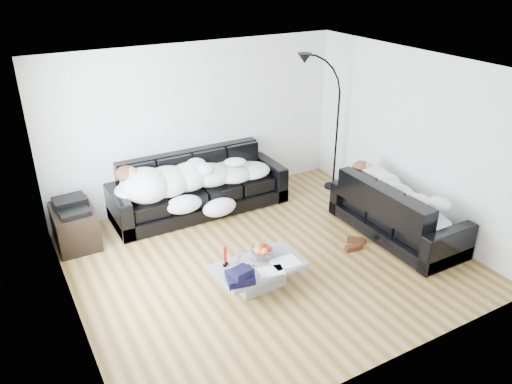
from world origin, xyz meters
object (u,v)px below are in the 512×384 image
wine_glass_a (239,258)px  fruit_bowl (262,251)px  coffee_table (259,275)px  sleeper_back (200,174)px  wine_glass_c (253,261)px  sofa_back (199,184)px  stereo (71,205)px  sleeper_right (400,196)px  candle_right (226,256)px  shoes (354,244)px  wine_glass_b (238,265)px  sofa_right (398,209)px  candle_left (224,257)px  floor_lamp (337,130)px  av_cabinet (75,226)px

wine_glass_a → fruit_bowl: bearing=1.3°
coffee_table → wine_glass_a: bearing=150.2°
sleeper_back → wine_glass_c: (-0.27, -2.24, -0.25)m
sofa_back → stereo: bearing=-177.1°
sleeper_right → coffee_table: (-2.40, -0.11, -0.48)m
candle_right → shoes: candle_right is taller
wine_glass_a → candle_right: bearing=149.0°
wine_glass_c → wine_glass_b: bearing=171.0°
sleeper_back → wine_glass_a: size_ratio=12.65×
sofa_right → shoes: bearing=87.9°
candle_left → shoes: candle_left is taller
sofa_right → wine_glass_b: (-2.68, -0.09, -0.02)m
stereo → wine_glass_a: bearing=-56.1°
fruit_bowl → wine_glass_a: wine_glass_a is taller
sofa_right → floor_lamp: bearing=-7.1°
sofa_right → coffee_table: size_ratio=1.90×
coffee_table → fruit_bowl: bearing=47.1°
sleeper_right → candle_left: 2.79m
fruit_bowl → wine_glass_b: bearing=-164.9°
av_cabinet → floor_lamp: bearing=-3.0°
sofa_right → sleeper_right: size_ratio=1.17×
sofa_back → floor_lamp: size_ratio=1.32×
sofa_right → sleeper_right: 0.22m
av_cabinet → stereo: stereo is taller
wine_glass_b → av_cabinet: bearing=124.9°
floor_lamp → sleeper_right: bearing=-78.5°
sleeper_right → coffee_table: bearing=92.7°
fruit_bowl → wine_glass_c: fruit_bowl is taller
wine_glass_c → candle_left: bearing=148.4°
fruit_bowl → wine_glass_a: bearing=-178.7°
coffee_table → wine_glass_a: 0.36m
wine_glass_c → shoes: bearing=4.9°
wine_glass_b → shoes: wine_glass_b is taller
sofa_right → wine_glass_a: (-2.62, 0.01, -0.01)m
wine_glass_b → candle_left: size_ratio=0.58×
sofa_back → fruit_bowl: size_ratio=9.93×
sofa_back → candle_left: (-0.57, -2.10, -0.01)m
fruit_bowl → shoes: fruit_bowl is taller
wine_glass_b → candle_right: 0.20m
sleeper_right → wine_glass_a: (-2.62, 0.01, -0.22)m
wine_glass_c → wine_glass_a: bearing=134.7°
sofa_back → sofa_right: (2.21, -2.17, -0.04)m
sleeper_back → wine_glass_c: bearing=-96.9°
wine_glass_a → floor_lamp: bearing=32.3°
wine_glass_c → sleeper_right: bearing=2.8°
av_cabinet → stereo: 0.34m
sofa_back → candle_right: (-0.54, -2.07, -0.01)m
wine_glass_a → stereo: stereo is taller
sleeper_back → wine_glass_b: (-0.47, -2.20, -0.26)m
sofa_back → sleeper_right: (2.21, -2.17, 0.18)m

